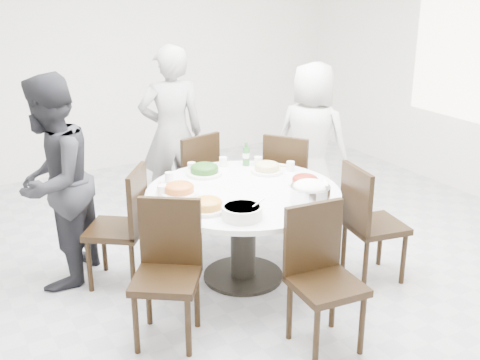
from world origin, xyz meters
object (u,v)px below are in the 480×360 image
chair_s (327,282)px  rice_bowl (310,194)px  dining_table (243,235)px  diner_left (53,183)px  chair_n (189,181)px  chair_nw (116,227)px  diner_right (312,142)px  diner_middle (172,134)px  chair_sw (166,276)px  chair_se (375,223)px  soup_bowl (242,212)px  chair_ne (291,181)px  beverage_bottle (246,154)px

chair_s → rice_bowl: 0.76m
dining_table → diner_left: 1.52m
dining_table → chair_n: 1.12m
chair_nw → diner_right: size_ratio=0.62×
rice_bowl → diner_middle: bearing=97.8°
chair_sw → chair_se: 1.77m
chair_n → soup_bowl: 1.63m
chair_sw → chair_ne: bearing=67.7°
dining_table → chair_nw: size_ratio=1.58×
chair_nw → chair_sw: (0.03, -0.92, 0.00)m
chair_nw → chair_sw: 0.92m
chair_ne → beverage_bottle: (-0.55, -0.10, 0.38)m
chair_n → chair_s: 2.18m
chair_sw → soup_bowl: bearing=38.4°
diner_middle → chair_s: bearing=102.3°
beverage_bottle → soup_bowl: bearing=-121.8°
chair_n → rice_bowl: bearing=86.5°
chair_sw → chair_se: (1.77, -0.02, 0.00)m
dining_table → chair_se: size_ratio=1.58×
chair_n → chair_s: size_ratio=1.00×
dining_table → diner_left: bearing=151.7°
chair_s → diner_right: (1.22, 1.85, 0.30)m
chair_ne → diner_middle: diner_middle is taller
diner_right → beverage_bottle: bearing=75.2°
chair_sw → rice_bowl: 1.21m
dining_table → chair_n: size_ratio=1.58×
chair_se → diner_middle: 2.16m
chair_s → beverage_bottle: (0.34, 1.60, 0.38)m
rice_bowl → beverage_bottle: size_ratio=1.41×
chair_n → rice_bowl: (0.25, -1.57, 0.34)m
rice_bowl → dining_table: bearing=123.1°
diner_middle → chair_nw: bearing=60.4°
chair_s → chair_se: bearing=36.9°
chair_ne → chair_sw: same height
diner_right → chair_s: bearing=115.9°
diner_right → diner_middle: diner_middle is taller
chair_s → soup_bowl: bearing=119.1°
chair_ne → diner_left: bearing=52.6°
chair_nw → rice_bowl: bearing=89.8°
dining_table → rice_bowl: rice_bowl is taller
chair_s → rice_bowl: bearing=69.2°
rice_bowl → soup_bowl: 0.57m
diner_right → diner_left: 2.49m
chair_s → dining_table: bearing=95.1°
chair_ne → dining_table: bearing=89.4°
chair_ne → chair_s: (-0.89, -1.69, 0.00)m
chair_nw → beverage_bottle: size_ratio=4.58×
chair_nw → soup_bowl: chair_nw is taller
diner_right → chair_se: bearing=135.8°
rice_bowl → chair_sw: bearing=-178.4°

